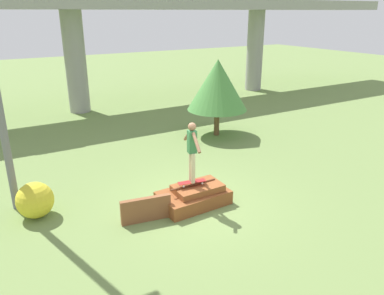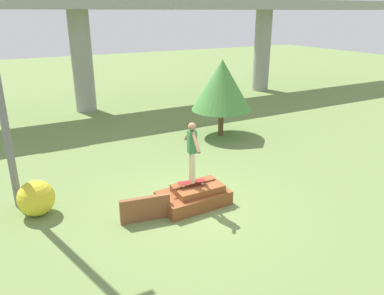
% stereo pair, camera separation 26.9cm
% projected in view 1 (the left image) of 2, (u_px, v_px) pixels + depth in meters
% --- Properties ---
extents(ground_plane, '(80.00, 80.00, 0.00)m').
position_uv_depth(ground_plane, '(193.00, 204.00, 10.72)').
color(ground_plane, olive).
extents(scrap_pile, '(1.97, 1.26, 0.64)m').
position_uv_depth(scrap_pile, '(194.00, 196.00, 10.64)').
color(scrap_pile, brown).
rests_on(scrap_pile, ground_plane).
extents(scrap_plank_loose, '(1.33, 0.35, 0.67)m').
position_uv_depth(scrap_plank_loose, '(146.00, 209.00, 9.76)').
color(scrap_plank_loose, brown).
rests_on(scrap_plank_loose, ground_plane).
extents(skateboard, '(0.82, 0.34, 0.09)m').
position_uv_depth(skateboard, '(192.00, 182.00, 10.44)').
color(skateboard, maroon).
rests_on(skateboard, scrap_pile).
extents(skater, '(0.30, 1.20, 1.71)m').
position_uv_depth(skater, '(192.00, 148.00, 10.09)').
color(skater, '#C6B78E').
rests_on(skater, skateboard).
extents(highway_overpass, '(44.00, 3.71, 5.88)m').
position_uv_depth(highway_overpass, '(70.00, 13.00, 18.88)').
color(highway_overpass, gray).
rests_on(highway_overpass, ground_plane).
extents(tree_behind_left, '(2.59, 2.59, 3.32)m').
position_uv_depth(tree_behind_left, '(218.00, 85.00, 15.94)').
color(tree_behind_left, brown).
rests_on(tree_behind_left, ground_plane).
extents(bush_yellow_flowering, '(0.98, 0.98, 0.98)m').
position_uv_depth(bush_yellow_flowering, '(35.00, 200.00, 9.92)').
color(bush_yellow_flowering, gold).
rests_on(bush_yellow_flowering, ground_plane).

